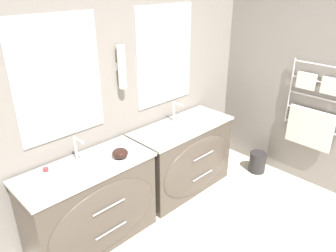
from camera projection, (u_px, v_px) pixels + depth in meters
wall_back at (120, 87)px, 3.22m from camera, size 5.12×0.16×2.60m
wall_right at (308, 75)px, 3.66m from camera, size 0.13×3.88×2.60m
vanity_left at (92, 205)px, 2.96m from camera, size 1.19×0.58×0.81m
vanity_right at (184, 158)px, 3.74m from camera, size 1.19×0.58×0.81m
faucet_left at (77, 149)px, 2.85m from camera, size 0.17×0.15×0.24m
faucet_right at (175, 112)px, 3.62m from camera, size 0.17×0.15×0.24m
toiletry_bottle at (47, 179)px, 2.49m from camera, size 0.07×0.07×0.19m
amenity_bowl at (120, 153)px, 2.94m from camera, size 0.15×0.15×0.09m
soap_dish at (174, 137)px, 3.30m from camera, size 0.09×0.06×0.04m
waste_bin at (257, 162)px, 4.19m from camera, size 0.21×0.21×0.26m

